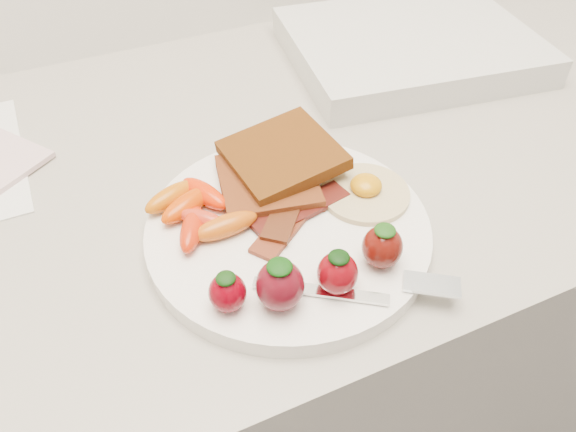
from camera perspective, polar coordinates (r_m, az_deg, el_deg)
name	(u,v)px	position (r m, az deg, el deg)	size (l,w,h in m)	color
counter	(250,369)	(0.98, -3.85, -15.24)	(2.00, 0.60, 0.90)	gray
plate	(288,230)	(0.54, 0.00, -1.46)	(0.27, 0.27, 0.02)	white
toast_lower	(268,183)	(0.56, -2.06, 3.41)	(0.09, 0.09, 0.01)	#50200F
toast_upper	(282,155)	(0.58, -0.60, 6.23)	(0.10, 0.10, 0.01)	black
fried_egg	(365,191)	(0.56, 7.86, 2.53)	(0.12, 0.12, 0.02)	beige
bacon_strips	(293,211)	(0.54, 0.51, 0.46)	(0.12, 0.11, 0.01)	#4B1008
baby_carrots	(197,211)	(0.54, -9.18, 0.52)	(0.10, 0.10, 0.02)	#CA3A00
strawberries	(311,273)	(0.46, 2.38, -5.80)	(0.17, 0.05, 0.05)	#66000B
fork	(372,288)	(0.48, 8.49, -7.24)	(0.17, 0.09, 0.00)	silver
appliance	(410,46)	(0.83, 12.26, 16.53)	(0.32, 0.26, 0.04)	silver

